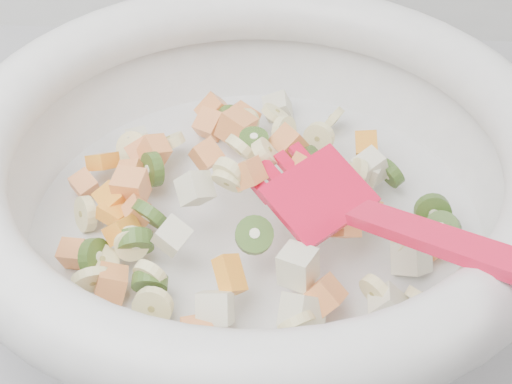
{
  "coord_description": "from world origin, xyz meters",
  "views": [
    {
      "loc": [
        -0.04,
        0.98,
        1.33
      ],
      "look_at": [
        -0.06,
        1.41,
        0.95
      ],
      "focal_mm": 55.0,
      "sensor_mm": 36.0,
      "label": 1
    }
  ],
  "objects": [
    {
      "name": "mixing_bowl",
      "position": [
        -0.06,
        1.41,
        0.97
      ],
      "size": [
        0.44,
        0.44,
        0.16
      ],
      "color": "white",
      "rests_on": "counter"
    }
  ]
}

